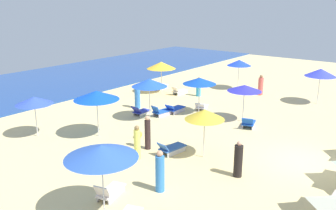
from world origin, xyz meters
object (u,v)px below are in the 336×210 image
(lounge_chair_0_0, at_px, (202,107))
(beachgoer_0, at_px, (137,143))
(umbrella_0, at_px, (199,81))
(beachgoer_6, at_px, (148,133))
(umbrella_7, at_px, (101,152))
(beachgoer_4, at_px, (238,160))
(umbrella_6, at_px, (239,63))
(beachgoer_5, at_px, (137,97))
(umbrella_2, at_px, (205,114))
(umbrella_9, at_px, (161,65))
(lounge_chair_7_0, at_px, (109,192))
(beachgoer_1, at_px, (160,172))
(umbrella_4, at_px, (244,88))
(umbrella_1, at_px, (321,73))
(lounge_chair_4_0, at_px, (248,123))
(lounge_chair_0_1, at_px, (175,109))
(beach_ball_0, at_px, (139,134))
(lounge_chair_9_1, at_px, (161,86))
(lounge_chair_2_0, at_px, (171,148))
(umbrella_5, at_px, (149,83))
(beachgoer_3, at_px, (198,87))
(umbrella_3, at_px, (34,101))
(umbrella_8, at_px, (96,95))
(beachgoer_2, at_px, (261,86))
(lounge_chair_9_0, at_px, (179,91))
(lounge_chair_5_1, at_px, (140,111))
(lounge_chair_5_0, at_px, (162,111))

(lounge_chair_0_0, xyz_separation_m, beachgoer_0, (-8.51, -1.95, 0.56))
(umbrella_0, relative_size, beachgoer_6, 1.40)
(umbrella_7, relative_size, beachgoer_4, 1.65)
(umbrella_6, height_order, beachgoer_4, umbrella_6)
(umbrella_0, bearing_deg, beachgoer_5, 109.95)
(umbrella_2, distance_m, umbrella_9, 12.56)
(umbrella_9, bearing_deg, umbrella_0, -117.48)
(umbrella_2, distance_m, lounge_chair_7_0, 5.69)
(umbrella_2, relative_size, beachgoer_1, 1.40)
(beachgoer_5, bearing_deg, umbrella_4, -22.30)
(umbrella_1, height_order, beachgoer_5, umbrella_1)
(umbrella_6, bearing_deg, lounge_chair_4_0, -148.74)
(umbrella_4, height_order, beachgoer_4, umbrella_4)
(lounge_chair_0_1, xyz_separation_m, beachgoer_0, (-6.90, -3.00, 0.52))
(beachgoer_0, bearing_deg, beach_ball_0, -82.63)
(umbrella_2, distance_m, beachgoer_5, 9.07)
(lounge_chair_7_0, distance_m, lounge_chair_9_1, 17.49)
(beachgoer_5, height_order, beach_ball_0, beachgoer_5)
(lounge_chair_2_0, distance_m, umbrella_5, 5.73)
(umbrella_6, relative_size, beachgoer_1, 1.46)
(umbrella_2, bearing_deg, beachgoer_1, -174.19)
(beachgoer_3, bearing_deg, umbrella_2, 77.22)
(umbrella_3, xyz_separation_m, beach_ball_0, (3.24, -4.53, -1.84))
(umbrella_8, height_order, beachgoer_2, umbrella_8)
(umbrella_0, relative_size, lounge_chair_4_0, 1.79)
(lounge_chair_7_0, distance_m, beachgoer_5, 11.83)
(umbrella_7, height_order, lounge_chair_9_0, umbrella_7)
(umbrella_2, height_order, beachgoer_1, umbrella_2)
(lounge_chair_0_0, distance_m, umbrella_3, 10.81)
(umbrella_3, height_order, lounge_chair_7_0, umbrella_3)
(lounge_chair_0_1, bearing_deg, beachgoer_6, 113.64)
(umbrella_2, bearing_deg, beachgoer_5, 63.05)
(umbrella_5, xyz_separation_m, lounge_chair_9_1, (6.71, 4.57, -2.09))
(lounge_chair_2_0, relative_size, beachgoer_2, 0.98)
(umbrella_5, bearing_deg, lounge_chair_5_1, 71.86)
(beachgoer_2, bearing_deg, beachgoer_5, 159.72)
(umbrella_5, height_order, umbrella_8, umbrella_5)
(umbrella_4, relative_size, beachgoer_6, 1.32)
(lounge_chair_7_0, bearing_deg, umbrella_9, -72.69)
(lounge_chair_0_1, bearing_deg, beachgoer_0, 112.69)
(umbrella_1, bearing_deg, lounge_chair_9_0, 112.45)
(lounge_chair_9_0, bearing_deg, umbrella_8, 106.55)
(lounge_chair_0_1, relative_size, umbrella_2, 0.64)
(umbrella_7, bearing_deg, umbrella_1, -4.56)
(lounge_chair_2_0, distance_m, lounge_chair_9_0, 11.54)
(umbrella_1, distance_m, umbrella_3, 19.03)
(lounge_chair_5_0, relative_size, lounge_chair_9_0, 1.02)
(beachgoer_3, distance_m, beachgoer_4, 13.35)
(lounge_chair_5_1, distance_m, beach_ball_0, 4.09)
(lounge_chair_2_0, xyz_separation_m, lounge_chair_5_1, (3.64, 5.32, -0.03))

